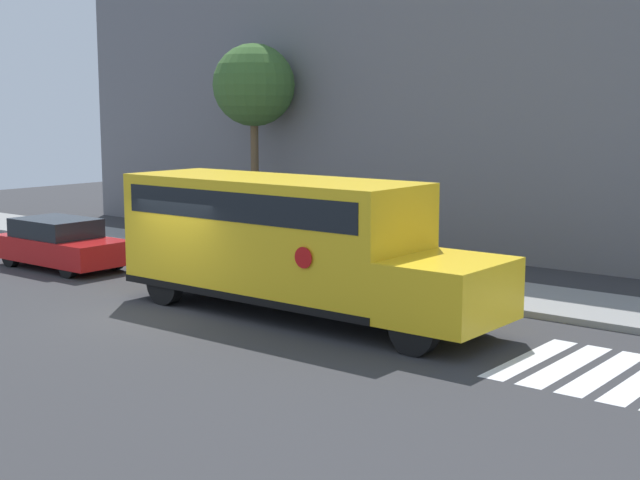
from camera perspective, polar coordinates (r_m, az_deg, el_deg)
name	(u,v)px	position (r m, az deg, el deg)	size (l,w,h in m)	color
ground_plane	(154,314)	(20.55, -10.56, -4.70)	(60.00, 60.00, 0.00)	#333335
sidewalk_strip	(331,270)	(25.16, 0.70, -1.94)	(44.00, 3.00, 0.15)	gray
building_backdrop	(452,104)	(30.13, 8.43, 8.58)	(32.00, 4.00, 9.44)	slate
crosswalk_stripes	(604,373)	(16.68, 17.73, -8.08)	(3.30, 3.20, 0.01)	white
school_bus	(286,238)	(19.97, -2.17, 0.14)	(9.29, 2.57, 3.06)	yellow
parked_car	(60,244)	(26.90, -16.28, -0.22)	(4.23, 1.85, 1.44)	red
tree_near_sidewalk	(254,86)	(31.10, -4.26, 9.78)	(2.83, 2.83, 6.80)	brown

